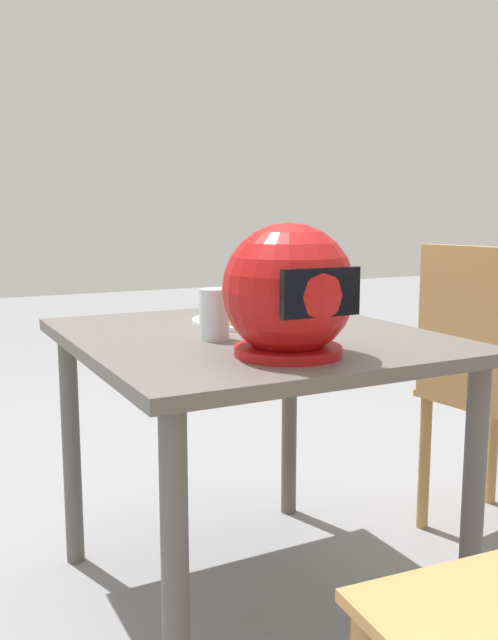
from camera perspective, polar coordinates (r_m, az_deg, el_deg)
ground_plane at (r=1.92m, az=0.03°, el=-22.17°), size 14.00×14.00×0.00m
dining_table at (r=1.69m, az=0.03°, el=-4.21°), size 0.83×0.93×0.70m
pizza_plate at (r=1.82m, az=-0.03°, el=-0.07°), size 0.30×0.30×0.01m
pizza at (r=1.82m, az=-0.08°, el=0.48°), size 0.26×0.26×0.05m
motorcycle_helmet at (r=1.39m, az=3.33°, el=2.29°), size 0.27×0.27×0.27m
drinking_glass at (r=1.57m, az=-2.91°, el=0.47°), size 0.07×0.07×0.12m
chair_side at (r=2.14m, az=19.56°, el=-4.71°), size 0.44×0.44×0.90m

